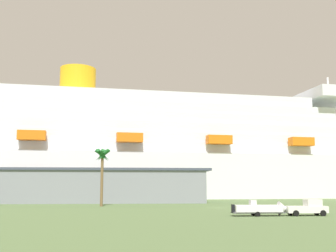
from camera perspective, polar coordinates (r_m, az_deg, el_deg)
The scene contains 6 objects.
ground_plane at distance 108.65m, azimuth 2.33°, elevation -10.42°, with size 600.00×600.00×0.00m, color #567042.
cruise_ship at distance 147.38m, azimuth 0.24°, elevation -4.21°, with size 246.59×43.17×54.16m.
terminal_building at distance 108.93m, azimuth -12.75°, elevation -8.01°, with size 68.53×25.37×8.37m.
pickup_truck at distance 60.43m, azimuth 18.64°, elevation -10.64°, with size 5.75×2.65×2.20m.
small_boat_on_trailer at distance 58.30m, azimuth 12.94°, elevation -11.04°, with size 8.79×2.66×2.15m.
palm_tree at distance 85.98m, azimuth -9.03°, elevation -4.71°, with size 3.37×3.52×11.66m.
Camera 1 is at (-22.14, -76.30, 3.87)m, focal length 44.29 mm.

